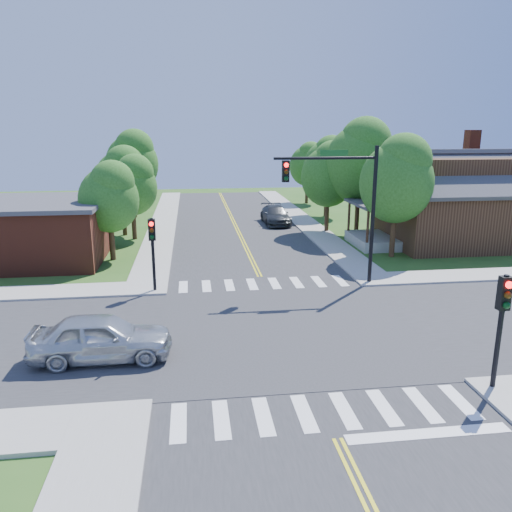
{
  "coord_description": "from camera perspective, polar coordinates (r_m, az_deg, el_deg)",
  "views": [
    {
      "loc": [
        -3.65,
        -18.73,
        8.03
      ],
      "look_at": [
        -0.71,
        3.78,
        2.2
      ],
      "focal_mm": 35.0,
      "sensor_mm": 36.0,
      "label": 1
    }
  ],
  "objects": [
    {
      "name": "ground",
      "position": [
        20.71,
        3.33,
        -8.44
      ],
      "size": [
        100.0,
        100.0,
        0.0
      ],
      "primitive_type": "plane",
      "color": "#29531A",
      "rests_on": "ground"
    },
    {
      "name": "road_ns",
      "position": [
        20.7,
        3.33,
        -8.39
      ],
      "size": [
        10.0,
        90.0,
        0.04
      ],
      "primitive_type": "cube",
      "color": "#2D2D30",
      "rests_on": "ground"
    },
    {
      "name": "road_ew",
      "position": [
        20.7,
        3.33,
        -8.38
      ],
      "size": [
        90.0,
        10.0,
        0.04
      ],
      "primitive_type": "cube",
      "color": "#2D2D30",
      "rests_on": "ground"
    },
    {
      "name": "intersection_patch",
      "position": [
        20.71,
        3.33,
        -8.44
      ],
      "size": [
        10.2,
        10.2,
        0.06
      ],
      "primitive_type": "cube",
      "color": "#2D2D30",
      "rests_on": "ground"
    },
    {
      "name": "sidewalk_ne",
      "position": [
        40.45,
        21.52,
        2.04
      ],
      "size": [
        40.0,
        40.0,
        0.14
      ],
      "color": "#9E9B93",
      "rests_on": "ground"
    },
    {
      "name": "sidewalk_nw",
      "position": [
        37.49,
        -26.19,
        0.64
      ],
      "size": [
        40.0,
        40.0,
        0.14
      ],
      "color": "#9E9B93",
      "rests_on": "ground"
    },
    {
      "name": "crosswalk_north",
      "position": [
        26.43,
        0.84,
        -3.18
      ],
      "size": [
        8.85,
        2.0,
        0.01
      ],
      "color": "white",
      "rests_on": "ground"
    },
    {
      "name": "crosswalk_south",
      "position": [
        15.3,
        7.83,
        -17.2
      ],
      "size": [
        8.85,
        2.0,
        0.01
      ],
      "color": "white",
      "rests_on": "ground"
    },
    {
      "name": "centerline",
      "position": [
        20.69,
        3.33,
        -8.33
      ],
      "size": [
        0.3,
        90.0,
        0.01
      ],
      "color": "yellow",
      "rests_on": "ground"
    },
    {
      "name": "stop_bar",
      "position": [
        15.04,
        19.07,
        -18.75
      ],
      "size": [
        4.6,
        0.45,
        0.09
      ],
      "primitive_type": "cube",
      "color": "white",
      "rests_on": "ground"
    },
    {
      "name": "signal_mast_ne",
      "position": [
        25.67,
        9.82,
        7.08
      ],
      "size": [
        5.3,
        0.42,
        7.2
      ],
      "color": "black",
      "rests_on": "ground"
    },
    {
      "name": "signal_pole_se",
      "position": [
        16.92,
        26.35,
        -5.66
      ],
      "size": [
        0.34,
        0.42,
        3.8
      ],
      "color": "black",
      "rests_on": "ground"
    },
    {
      "name": "signal_pole_nw",
      "position": [
        24.97,
        -11.76,
        1.68
      ],
      "size": [
        0.34,
        0.42,
        3.8
      ],
      "color": "black",
      "rests_on": "ground"
    },
    {
      "name": "house_ne",
      "position": [
        38.22,
        22.16,
        6.28
      ],
      "size": [
        13.05,
        8.8,
        7.11
      ],
      "color": "#311C11",
      "rests_on": "ground"
    },
    {
      "name": "building_nw",
      "position": [
        34.19,
        -25.31,
        2.65
      ],
      "size": [
        10.4,
        8.4,
        3.73
      ],
      "color": "maroon",
      "rests_on": "ground"
    },
    {
      "name": "tree_e_a",
      "position": [
        32.47,
        15.96,
        8.69
      ],
      "size": [
        4.58,
        4.35,
        7.79
      ],
      "color": "#382314",
      "rests_on": "ground"
    },
    {
      "name": "tree_e_b",
      "position": [
        38.56,
        11.93,
        10.84
      ],
      "size": [
        5.24,
        4.98,
        8.91
      ],
      "color": "#382314",
      "rests_on": "ground"
    },
    {
      "name": "tree_e_c",
      "position": [
        46.96,
        8.26,
        10.41
      ],
      "size": [
        4.39,
        4.17,
        7.46
      ],
      "color": "#382314",
      "rests_on": "ground"
    },
    {
      "name": "tree_e_d",
      "position": [
        55.16,
        6.0,
        10.52
      ],
      "size": [
        3.92,
        3.73,
        6.67
      ],
      "color": "#382314",
      "rests_on": "ground"
    },
    {
      "name": "tree_w_a",
      "position": [
        31.86,
        -16.36,
        6.67
      ],
      "size": [
        3.65,
        3.47,
        6.21
      ],
      "color": "#382314",
      "rests_on": "ground"
    },
    {
      "name": "tree_w_b",
      "position": [
        39.26,
        -15.03,
        8.74
      ],
      "size": [
        4.03,
        3.83,
        6.85
      ],
      "color": "#382314",
      "rests_on": "ground"
    },
    {
      "name": "tree_w_c",
      "position": [
        47.15,
        -13.92,
        10.61
      ],
      "size": [
        4.71,
        4.48,
        8.01
      ],
      "color": "#382314",
      "rests_on": "ground"
    },
    {
      "name": "tree_w_d",
      "position": [
        56.13,
        -13.4,
        10.63
      ],
      "size": [
        4.23,
        4.02,
        7.19
      ],
      "color": "#382314",
      "rests_on": "ground"
    },
    {
      "name": "tree_house",
      "position": [
        39.43,
        8.41,
        9.4
      ],
      "size": [
        4.22,
        4.01,
        7.17
      ],
      "color": "#382314",
      "rests_on": "ground"
    },
    {
      "name": "tree_bldg",
      "position": [
        37.69,
        -13.93,
        8.02
      ],
      "size": [
        3.7,
        3.51,
        6.28
      ],
      "color": "#382314",
      "rests_on": "ground"
    },
    {
      "name": "car_silver",
      "position": [
        18.66,
        -17.26,
        -8.96
      ],
      "size": [
        1.99,
        4.92,
        1.67
      ],
      "primitive_type": "imported",
      "rotation": [
        0.0,
        0.0,
        1.57
      ],
      "color": "silver",
      "rests_on": "ground"
    },
    {
      "name": "car_dgrey",
      "position": [
        43.02,
        2.24,
        4.65
      ],
      "size": [
        2.19,
        5.23,
        1.51
      ],
      "primitive_type": "imported",
      "rotation": [
        0.0,
        0.0,
        0.01
      ],
      "color": "#303336",
      "rests_on": "ground"
    }
  ]
}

